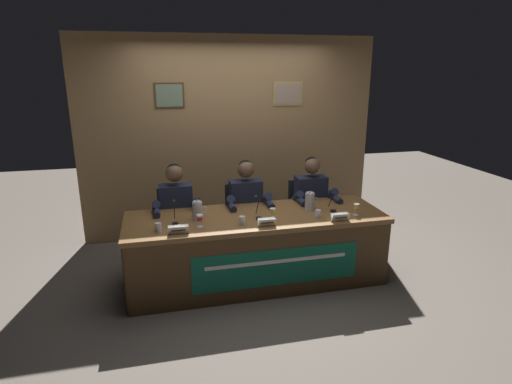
{
  "coord_description": "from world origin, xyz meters",
  "views": [
    {
      "loc": [
        -0.95,
        -3.99,
        2.21
      ],
      "look_at": [
        0.0,
        0.0,
        0.99
      ],
      "focal_mm": 29.54,
      "sensor_mm": 36.0,
      "label": 1
    }
  ],
  "objects_px": {
    "water_cup_center": "(242,221)",
    "water_pitcher_left_side": "(198,211)",
    "chair_center": "(244,222)",
    "juice_glass_right": "(356,207)",
    "juice_glass_center": "(273,212)",
    "microphone_right": "(332,204)",
    "chair_left": "(177,228)",
    "panelist_right": "(313,201)",
    "nameplate_center": "(267,222)",
    "water_pitcher_right_side": "(310,201)",
    "panelist_center": "(247,206)",
    "chair_right": "(306,217)",
    "microphone_left": "(175,216)",
    "panelist_left": "(177,211)",
    "juice_glass_left": "(200,218)",
    "nameplate_right": "(340,217)",
    "microphone_center": "(257,211)",
    "water_cup_right": "(318,214)",
    "nameplate_left": "(178,230)",
    "conference_table": "(259,240)",
    "water_cup_left": "(158,228)"
  },
  "relations": [
    {
      "from": "conference_table",
      "to": "panelist_center",
      "type": "height_order",
      "value": "panelist_center"
    },
    {
      "from": "water_cup_right",
      "to": "nameplate_right",
      "type": "bearing_deg",
      "value": -35.6
    },
    {
      "from": "chair_left",
      "to": "panelist_right",
      "type": "distance_m",
      "value": 1.61
    },
    {
      "from": "chair_left",
      "to": "microphone_right",
      "type": "relative_size",
      "value": 4.09
    },
    {
      "from": "chair_left",
      "to": "water_cup_right",
      "type": "height_order",
      "value": "chair_left"
    },
    {
      "from": "panelist_center",
      "to": "chair_right",
      "type": "relative_size",
      "value": 1.37
    },
    {
      "from": "microphone_left",
      "to": "water_cup_center",
      "type": "bearing_deg",
      "value": -16.62
    },
    {
      "from": "water_cup_center",
      "to": "water_pitcher_left_side",
      "type": "xyz_separation_m",
      "value": [
        -0.4,
        0.24,
        0.06
      ]
    },
    {
      "from": "chair_left",
      "to": "nameplate_center",
      "type": "distance_m",
      "value": 1.3
    },
    {
      "from": "panelist_center",
      "to": "nameplate_right",
      "type": "bearing_deg",
      "value": -45.28
    },
    {
      "from": "water_cup_left",
      "to": "juice_glass_center",
      "type": "xyz_separation_m",
      "value": [
        1.12,
        0.05,
        0.05
      ]
    },
    {
      "from": "panelist_right",
      "to": "water_pitcher_left_side",
      "type": "bearing_deg",
      "value": -163.17
    },
    {
      "from": "panelist_right",
      "to": "juice_glass_center",
      "type": "bearing_deg",
      "value": -137.24
    },
    {
      "from": "panelist_center",
      "to": "microphone_center",
      "type": "distance_m",
      "value": 0.52
    },
    {
      "from": "microphone_left",
      "to": "panelist_right",
      "type": "height_order",
      "value": "panelist_right"
    },
    {
      "from": "juice_glass_left",
      "to": "microphone_left",
      "type": "height_order",
      "value": "microphone_left"
    },
    {
      "from": "juice_glass_center",
      "to": "microphone_right",
      "type": "height_order",
      "value": "microphone_right"
    },
    {
      "from": "microphone_center",
      "to": "panelist_right",
      "type": "xyz_separation_m",
      "value": [
        0.79,
        0.51,
        -0.11
      ]
    },
    {
      "from": "chair_center",
      "to": "juice_glass_right",
      "type": "bearing_deg",
      "value": -40.56
    },
    {
      "from": "juice_glass_right",
      "to": "nameplate_right",
      "type": "bearing_deg",
      "value": -151.63
    },
    {
      "from": "juice_glass_left",
      "to": "microphone_center",
      "type": "distance_m",
      "value": 0.6
    },
    {
      "from": "microphone_center",
      "to": "microphone_right",
      "type": "height_order",
      "value": "same"
    },
    {
      "from": "panelist_left",
      "to": "microphone_center",
      "type": "distance_m",
      "value": 0.94
    },
    {
      "from": "panelist_left",
      "to": "nameplate_center",
      "type": "bearing_deg",
      "value": -42.71
    },
    {
      "from": "water_pitcher_right_side",
      "to": "water_cup_left",
      "type": "bearing_deg",
      "value": -170.44
    },
    {
      "from": "water_cup_left",
      "to": "panelist_right",
      "type": "xyz_separation_m",
      "value": [
        1.78,
        0.66,
        -0.07
      ]
    },
    {
      "from": "conference_table",
      "to": "microphone_left",
      "type": "distance_m",
      "value": 0.89
    },
    {
      "from": "chair_right",
      "to": "microphone_right",
      "type": "relative_size",
      "value": 4.09
    },
    {
      "from": "microphone_left",
      "to": "panelist_right",
      "type": "relative_size",
      "value": 0.18
    },
    {
      "from": "water_cup_right",
      "to": "water_pitcher_right_side",
      "type": "bearing_deg",
      "value": 88.11
    },
    {
      "from": "conference_table",
      "to": "microphone_center",
      "type": "relative_size",
      "value": 12.33
    },
    {
      "from": "juice_glass_center",
      "to": "panelist_right",
      "type": "height_order",
      "value": "panelist_right"
    },
    {
      "from": "microphone_left",
      "to": "conference_table",
      "type": "bearing_deg",
      "value": -4.31
    },
    {
      "from": "chair_right",
      "to": "nameplate_left",
      "type": "bearing_deg",
      "value": -149.14
    },
    {
      "from": "juice_glass_left",
      "to": "juice_glass_right",
      "type": "distance_m",
      "value": 1.6
    },
    {
      "from": "juice_glass_left",
      "to": "panelist_left",
      "type": "bearing_deg",
      "value": 106.87
    },
    {
      "from": "water_cup_center",
      "to": "microphone_right",
      "type": "xyz_separation_m",
      "value": [
        1.01,
        0.19,
        0.04
      ]
    },
    {
      "from": "microphone_left",
      "to": "juice_glass_right",
      "type": "xyz_separation_m",
      "value": [
        1.83,
        -0.19,
        0.01
      ]
    },
    {
      "from": "nameplate_center",
      "to": "water_pitcher_right_side",
      "type": "height_order",
      "value": "water_pitcher_right_side"
    },
    {
      "from": "chair_left",
      "to": "water_cup_center",
      "type": "relative_size",
      "value": 10.41
    },
    {
      "from": "panelist_center",
      "to": "water_cup_right",
      "type": "bearing_deg",
      "value": -47.76
    },
    {
      "from": "panelist_right",
      "to": "nameplate_right",
      "type": "bearing_deg",
      "value": -90.83
    },
    {
      "from": "nameplate_right",
      "to": "juice_glass_right",
      "type": "distance_m",
      "value": 0.26
    },
    {
      "from": "conference_table",
      "to": "chair_right",
      "type": "bearing_deg",
      "value": 43.01
    },
    {
      "from": "juice_glass_left",
      "to": "water_cup_right",
      "type": "height_order",
      "value": "juice_glass_left"
    },
    {
      "from": "water_cup_center",
      "to": "juice_glass_right",
      "type": "distance_m",
      "value": 1.2
    },
    {
      "from": "panelist_left",
      "to": "water_cup_left",
      "type": "height_order",
      "value": "panelist_left"
    },
    {
      "from": "nameplate_right",
      "to": "conference_table",
      "type": "bearing_deg",
      "value": 162.16
    },
    {
      "from": "chair_center",
      "to": "panelist_right",
      "type": "xyz_separation_m",
      "value": [
        0.79,
        -0.2,
        0.28
      ]
    },
    {
      "from": "juice_glass_left",
      "to": "water_cup_left",
      "type": "relative_size",
      "value": 1.46
    }
  ]
}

